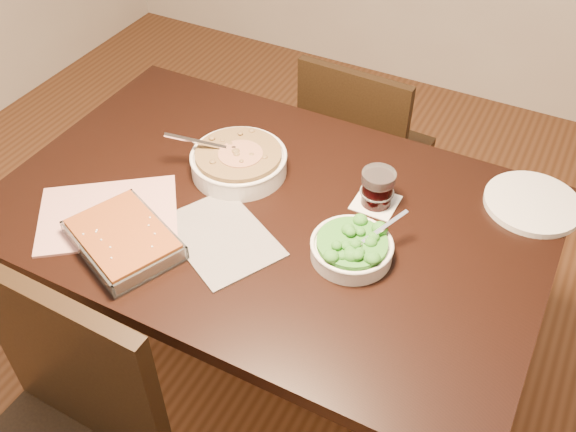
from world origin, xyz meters
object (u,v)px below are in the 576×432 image
object	(u,v)px
dinner_plate	(532,203)
stew_bowl	(239,161)
table	(270,234)
broccoli_bowl	(352,248)
wine_tumbler	(378,187)
chair_far	(360,150)
baking_dish	(124,240)

from	to	relation	value
dinner_plate	stew_bowl	bearing A→B (deg)	-162.94
table	stew_bowl	world-z (taller)	stew_bowl
broccoli_bowl	wine_tumbler	distance (m)	0.21
chair_far	table	bearing A→B (deg)	93.55
baking_dish	dinner_plate	distance (m)	1.04
stew_bowl	baking_dish	world-z (taller)	stew_bowl
table	wine_tumbler	bearing A→B (deg)	31.70
table	broccoli_bowl	world-z (taller)	broccoli_bowl
table	broccoli_bowl	xyz separation A→B (m)	(0.25, -0.06, 0.12)
baking_dish	chair_far	bearing A→B (deg)	100.50
stew_bowl	broccoli_bowl	distance (m)	0.43
wine_tumbler	chair_far	xyz separation A→B (m)	(-0.25, 0.55, -0.34)
chair_far	stew_bowl	bearing A→B (deg)	80.16
baking_dish	wine_tumbler	bearing A→B (deg)	65.50
broccoli_bowl	dinner_plate	distance (m)	0.51
baking_dish	dinner_plate	xyz separation A→B (m)	(0.84, 0.61, -0.02)
stew_bowl	baking_dish	xyz separation A→B (m)	(-0.10, -0.38, -0.01)
dinner_plate	baking_dish	bearing A→B (deg)	-144.28
wine_tumbler	dinner_plate	distance (m)	0.41
baking_dish	dinner_plate	bearing A→B (deg)	59.36
table	broccoli_bowl	size ratio (longest dim) A/B	6.65
table	stew_bowl	xyz separation A→B (m)	(-0.14, 0.09, 0.13)
table	dinner_plate	distance (m)	0.69
broccoli_bowl	wine_tumbler	xyz separation A→B (m)	(-0.02, 0.20, 0.03)
table	dinner_plate	world-z (taller)	dinner_plate
wine_tumbler	table	bearing A→B (deg)	-148.30
stew_bowl	dinner_plate	distance (m)	0.78
broccoli_bowl	baking_dish	xyz separation A→B (m)	(-0.50, -0.23, -0.00)
baking_dish	wine_tumbler	distance (m)	0.64
table	chair_far	size ratio (longest dim) A/B	1.68
table	baking_dish	bearing A→B (deg)	-130.58
table	chair_far	distance (m)	0.72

